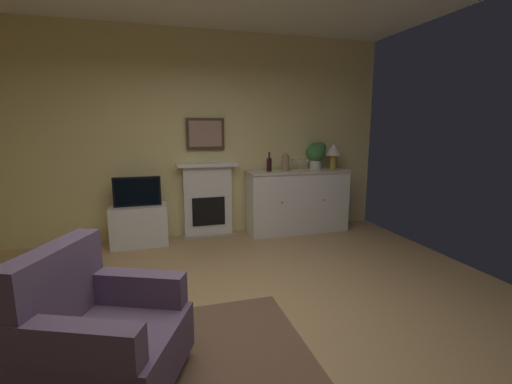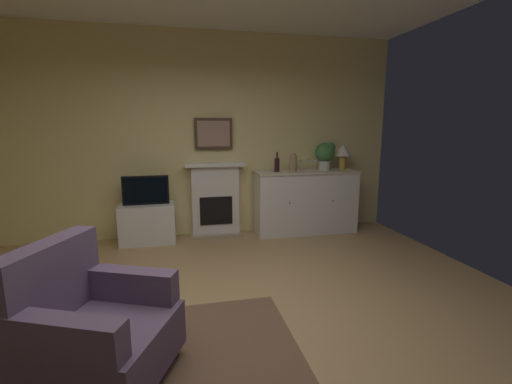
% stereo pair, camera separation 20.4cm
% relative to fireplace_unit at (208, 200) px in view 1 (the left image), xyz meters
% --- Properties ---
extents(ground_plane, '(5.87, 5.52, 0.10)m').
position_rel_fireplace_unit_xyz_m(ground_plane, '(-0.16, -2.60, -0.60)').
color(ground_plane, tan).
rests_on(ground_plane, ground).
extents(wall_rear, '(5.87, 0.06, 2.96)m').
position_rel_fireplace_unit_xyz_m(wall_rear, '(-0.16, 0.13, 0.93)').
color(wall_rear, '#EAD68C').
rests_on(wall_rear, ground_plane).
extents(fireplace_unit, '(0.87, 0.30, 1.10)m').
position_rel_fireplace_unit_xyz_m(fireplace_unit, '(0.00, 0.00, 0.00)').
color(fireplace_unit, white).
rests_on(fireplace_unit, ground_plane).
extents(framed_picture, '(0.55, 0.04, 0.45)m').
position_rel_fireplace_unit_xyz_m(framed_picture, '(0.00, 0.05, 0.97)').
color(framed_picture, '#473323').
extents(sideboard_cabinet, '(1.58, 0.49, 0.96)m').
position_rel_fireplace_unit_xyz_m(sideboard_cabinet, '(1.37, -0.18, -0.07)').
color(sideboard_cabinet, white).
rests_on(sideboard_cabinet, ground_plane).
extents(table_lamp, '(0.26, 0.26, 0.40)m').
position_rel_fireplace_unit_xyz_m(table_lamp, '(1.96, -0.18, 0.69)').
color(table_lamp, '#B79338').
rests_on(table_lamp, sideboard_cabinet).
extents(wine_bottle, '(0.08, 0.08, 0.29)m').
position_rel_fireplace_unit_xyz_m(wine_bottle, '(0.91, -0.16, 0.52)').
color(wine_bottle, '#331419').
rests_on(wine_bottle, sideboard_cabinet).
extents(wine_glass_left, '(0.07, 0.07, 0.16)m').
position_rel_fireplace_unit_xyz_m(wine_glass_left, '(1.30, -0.14, 0.53)').
color(wine_glass_left, silver).
rests_on(wine_glass_left, sideboard_cabinet).
extents(wine_glass_center, '(0.07, 0.07, 0.16)m').
position_rel_fireplace_unit_xyz_m(wine_glass_center, '(1.41, -0.15, 0.53)').
color(wine_glass_center, silver).
rests_on(wine_glass_center, sideboard_cabinet).
extents(wine_glass_right, '(0.07, 0.07, 0.16)m').
position_rel_fireplace_unit_xyz_m(wine_glass_right, '(1.52, -0.18, 0.53)').
color(wine_glass_right, silver).
rests_on(wine_glass_right, sideboard_cabinet).
extents(vase_decorative, '(0.11, 0.11, 0.28)m').
position_rel_fireplace_unit_xyz_m(vase_decorative, '(1.14, -0.23, 0.55)').
color(vase_decorative, '#9E7F5B').
rests_on(vase_decorative, sideboard_cabinet).
extents(tv_cabinet, '(0.75, 0.42, 0.56)m').
position_rel_fireplace_unit_xyz_m(tv_cabinet, '(-0.97, -0.16, -0.27)').
color(tv_cabinet, white).
rests_on(tv_cabinet, ground_plane).
extents(tv_set, '(0.62, 0.07, 0.40)m').
position_rel_fireplace_unit_xyz_m(tv_set, '(-0.98, -0.19, 0.21)').
color(tv_set, black).
rests_on(tv_set, tv_cabinet).
extents(potted_plant_small, '(0.30, 0.30, 0.43)m').
position_rel_fireplace_unit_xyz_m(potted_plant_small, '(1.69, -0.13, 0.67)').
color(potted_plant_small, beige).
rests_on(potted_plant_small, sideboard_cabinet).
extents(armchair, '(1.05, 1.02, 0.92)m').
position_rel_fireplace_unit_xyz_m(armchair, '(-1.10, -2.97, -0.17)').
color(armchair, '#604C66').
rests_on(armchair, ground_plane).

